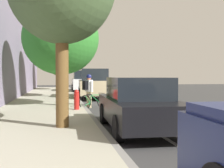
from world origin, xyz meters
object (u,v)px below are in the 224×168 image
cyclist_with_backpack (88,88)px  street_tree_far_end (61,39)px  parked_suv_tan_second (94,83)px  parked_sedan_black_mid (138,104)px  street_tree_near_cyclist (60,59)px  street_tree_mid_block (60,47)px  parked_suv_white_nearest (83,81)px  bicycle_at_curb (94,101)px  fire_hydrant (77,99)px

cyclist_with_backpack → street_tree_far_end: street_tree_far_end is taller
parked_suv_tan_second → parked_sedan_black_mid: parked_suv_tan_second is taller
parked_sedan_black_mid → street_tree_near_cyclist: bearing=-84.4°
parked_suv_tan_second → street_tree_mid_block: 3.29m
parked_suv_white_nearest → bicycle_at_curb: size_ratio=3.16×
bicycle_at_curb → parked_suv_white_nearest: bearing=-92.2°
parked_suv_tan_second → street_tree_near_cyclist: 10.57m
cyclist_with_backpack → street_tree_far_end: size_ratio=0.33×
street_tree_mid_block → cyclist_with_backpack: bearing=102.7°
street_tree_far_end → fire_hydrant: bearing=107.9°
parked_suv_tan_second → street_tree_far_end: street_tree_far_end is taller
cyclist_with_backpack → street_tree_far_end: (1.30, -0.18, 2.35)m
street_tree_mid_block → fire_hydrant: bearing=94.8°
parked_sedan_black_mid → cyclist_with_backpack: cyclist_with_backpack is taller
parked_suv_tan_second → street_tree_far_end: size_ratio=0.97×
parked_sedan_black_mid → street_tree_mid_block: size_ratio=0.91×
cyclist_with_backpack → street_tree_near_cyclist: bearing=-85.2°
parked_sedan_black_mid → fire_hydrant: parked_sedan_black_mid is taller
street_tree_near_cyclist → fire_hydrant: street_tree_near_cyclist is taller
parked_suv_white_nearest → cyclist_with_backpack: bearing=86.7°
bicycle_at_curb → street_tree_mid_block: street_tree_mid_block is taller
street_tree_far_end → parked_suv_white_nearest: bearing=-99.1°
fire_hydrant → parked_suv_tan_second: bearing=-102.2°
parked_suv_tan_second → parked_sedan_black_mid: bearing=89.7°
fire_hydrant → cyclist_with_backpack: bearing=-110.6°
parked_sedan_black_mid → bicycle_at_curb: (0.60, -5.65, -0.39)m
parked_suv_white_nearest → parked_suv_tan_second: bearing=91.0°
street_tree_mid_block → parked_suv_white_nearest: bearing=-105.7°
street_tree_near_cyclist → fire_hydrant: bearing=92.1°
parked_suv_tan_second → street_tree_far_end: 6.12m
street_tree_near_cyclist → bicycle_at_curb: bearing=95.5°
parked_suv_white_nearest → street_tree_far_end: 13.28m
parked_sedan_black_mid → fire_hydrant: bearing=-70.8°
bicycle_at_curb → fire_hydrant: fire_hydrant is taller
parked_suv_white_nearest → street_tree_far_end: street_tree_far_end is taller
parked_suv_tan_second → street_tree_mid_block: street_tree_mid_block is taller
parked_suv_tan_second → parked_suv_white_nearest: bearing=-89.0°
street_tree_far_end → street_tree_mid_block: bearing=-90.0°
parked_sedan_black_mid → bicycle_at_curb: bearing=-83.9°
parked_sedan_black_mid → street_tree_mid_block: street_tree_mid_block is taller
street_tree_near_cyclist → street_tree_mid_block: (0.00, 9.73, 0.26)m
parked_suv_tan_second → bicycle_at_curb: bearing=83.6°
parked_sedan_black_mid → cyclist_with_backpack: (0.83, -6.09, 0.23)m
bicycle_at_curb → street_tree_near_cyclist: size_ratio=0.31×
parked_suv_white_nearest → parked_suv_tan_second: same height
parked_suv_white_nearest → fire_hydrant: 14.95m
bicycle_at_curb → cyclist_with_backpack: (0.22, -0.44, 0.62)m
cyclist_with_backpack → bicycle_at_curb: bearing=117.0°
parked_suv_tan_second → fire_hydrant: bearing=77.8°
cyclist_with_backpack → fire_hydrant: size_ratio=1.94×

